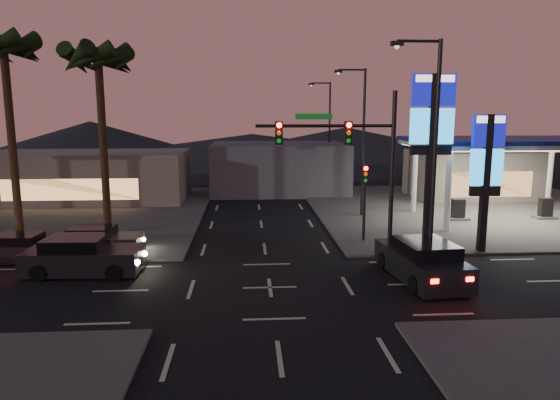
{
  "coord_description": "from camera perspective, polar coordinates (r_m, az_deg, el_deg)",
  "views": [
    {
      "loc": [
        -0.88,
        -19.46,
        6.97
      ],
      "look_at": [
        0.66,
        3.68,
        3.0
      ],
      "focal_mm": 32.0,
      "sensor_mm": 36.0,
      "label": 1
    }
  ],
  "objects": [
    {
      "name": "ground",
      "position": [
        20.69,
        -1.16,
        -9.98
      ],
      "size": [
        140.0,
        140.0,
        0.0
      ],
      "primitive_type": "plane",
      "color": "black",
      "rests_on": "ground"
    },
    {
      "name": "corner_lot_ne",
      "position": [
        39.87,
        21.31,
        -0.94
      ],
      "size": [
        24.0,
        24.0,
        0.12
      ],
      "primitive_type": "cube",
      "color": "#47443F",
      "rests_on": "ground"
    },
    {
      "name": "corner_lot_nw",
      "position": [
        39.16,
        -26.45,
        -1.48
      ],
      "size": [
        24.0,
        24.0,
        0.12
      ],
      "primitive_type": "cube",
      "color": "#47443F",
      "rests_on": "ground"
    },
    {
      "name": "gas_station",
      "position": [
        35.75,
        24.51,
        5.82
      ],
      "size": [
        12.2,
        8.2,
        5.47
      ],
      "color": "silver",
      "rests_on": "ground"
    },
    {
      "name": "convenience_store",
      "position": [
        44.92,
        21.1,
        2.71
      ],
      "size": [
        10.0,
        6.0,
        4.0
      ],
      "primitive_type": "cube",
      "color": "#726B5B",
      "rests_on": "ground"
    },
    {
      "name": "pylon_sign_tall",
      "position": [
        26.67,
        16.96,
        8.06
      ],
      "size": [
        2.2,
        0.35,
        9.0
      ],
      "color": "black",
      "rests_on": "ground"
    },
    {
      "name": "pylon_sign_short",
      "position": [
        26.84,
        22.54,
        4.03
      ],
      "size": [
        1.6,
        0.35,
        7.0
      ],
      "color": "black",
      "rests_on": "ground"
    },
    {
      "name": "traffic_signal_mast",
      "position": [
        22.01,
        8.41,
        5.07
      ],
      "size": [
        6.1,
        0.39,
        8.0
      ],
      "color": "black",
      "rests_on": "ground"
    },
    {
      "name": "pedestal_signal",
      "position": [
        27.5,
        9.66,
        1.11
      ],
      "size": [
        0.32,
        0.39,
        4.3
      ],
      "color": "black",
      "rests_on": "ground"
    },
    {
      "name": "streetlight_near",
      "position": [
        21.89,
        16.83,
        6.02
      ],
      "size": [
        2.14,
        0.25,
        10.0
      ],
      "color": "black",
      "rests_on": "ground"
    },
    {
      "name": "streetlight_mid",
      "position": [
        34.35,
        9.19,
        7.5
      ],
      "size": [
        2.14,
        0.25,
        10.0
      ],
      "color": "black",
      "rests_on": "ground"
    },
    {
      "name": "streetlight_far",
      "position": [
        48.09,
        5.44,
        8.18
      ],
      "size": [
        2.14,
        0.25,
        10.0
      ],
      "color": "black",
      "rests_on": "ground"
    },
    {
      "name": "palm_a",
      "position": [
        30.17,
        -20.0,
        13.82
      ],
      "size": [
        4.41,
        4.41,
        10.86
      ],
      "color": "black",
      "rests_on": "ground"
    },
    {
      "name": "palm_b",
      "position": [
        31.93,
        -28.97,
        13.93
      ],
      "size": [
        4.41,
        4.41,
        11.46
      ],
      "color": "black",
      "rests_on": "ground"
    },
    {
      "name": "building_far_west",
      "position": [
        43.77,
        -21.24,
        2.53
      ],
      "size": [
        16.0,
        8.0,
        4.0
      ],
      "primitive_type": "cube",
      "color": "#726B5B",
      "rests_on": "ground"
    },
    {
      "name": "building_far_mid",
      "position": [
        45.8,
        -0.18,
        3.73
      ],
      "size": [
        12.0,
        9.0,
        4.4
      ],
      "primitive_type": "cube",
      "color": "#4C4C51",
      "rests_on": "ground"
    },
    {
      "name": "hill_left",
      "position": [
        83.13,
        -20.8,
        6.35
      ],
      "size": [
        40.0,
        40.0,
        6.0
      ],
      "primitive_type": "cone",
      "color": "black",
      "rests_on": "ground"
    },
    {
      "name": "hill_right",
      "position": [
        81.15,
        7.53,
        6.47
      ],
      "size": [
        50.0,
        50.0,
        5.0
      ],
      "primitive_type": "cone",
      "color": "black",
      "rests_on": "ground"
    },
    {
      "name": "hill_center",
      "position": [
        79.62,
        -3.18,
        6.12
      ],
      "size": [
        60.0,
        60.0,
        4.0
      ],
      "primitive_type": "cone",
      "color": "black",
      "rests_on": "ground"
    },
    {
      "name": "car_lane_a_front",
      "position": [
        23.83,
        -21.67,
        -6.05
      ],
      "size": [
        5.21,
        2.34,
        1.67
      ],
      "color": "black",
      "rests_on": "ground"
    },
    {
      "name": "car_lane_b_front",
      "position": [
        26.9,
        -20.15,
        -4.47
      ],
      "size": [
        4.4,
        1.97,
        1.41
      ],
      "color": "#5B5B5E",
      "rests_on": "ground"
    },
    {
      "name": "car_lane_b_mid",
      "position": [
        27.1,
        -27.24,
        -4.96
      ],
      "size": [
        4.12,
        1.89,
        1.32
      ],
      "color": "black",
      "rests_on": "ground"
    },
    {
      "name": "suv_station",
      "position": [
        22.2,
        15.92,
        -6.76
      ],
      "size": [
        2.75,
        5.47,
        1.76
      ],
      "color": "black",
      "rests_on": "ground"
    }
  ]
}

